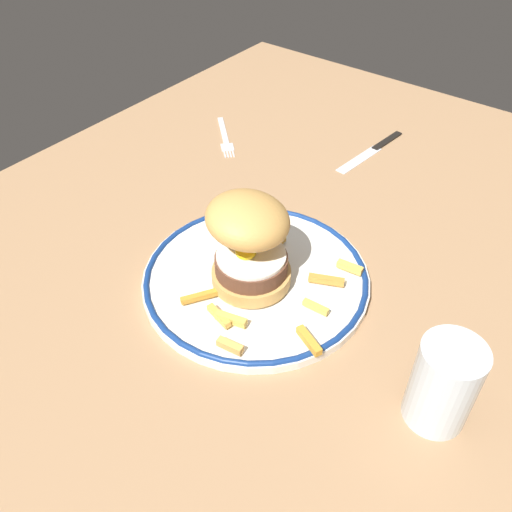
% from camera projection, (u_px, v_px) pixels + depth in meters
% --- Properties ---
extents(ground_plane, '(1.37, 1.02, 0.04)m').
position_uv_depth(ground_plane, '(261.00, 299.00, 0.72)').
color(ground_plane, '#9F7752').
extents(dinner_plate, '(0.29, 0.29, 0.02)m').
position_uv_depth(dinner_plate, '(256.00, 277.00, 0.71)').
color(dinner_plate, white).
rests_on(dinner_plate, ground_plane).
extents(burger, '(0.14, 0.15, 0.12)m').
position_uv_depth(burger, '(250.00, 240.00, 0.66)').
color(burger, tan).
rests_on(burger, dinner_plate).
extents(fries_pile, '(0.21, 0.19, 0.01)m').
position_uv_depth(fries_pile, '(274.00, 299.00, 0.66)').
color(fries_pile, orange).
rests_on(fries_pile, dinner_plate).
extents(water_glass, '(0.06, 0.06, 0.10)m').
position_uv_depth(water_glass, '(442.00, 388.00, 0.54)').
color(water_glass, silver).
rests_on(water_glass, ground_plane).
extents(fork, '(0.11, 0.11, 0.00)m').
position_uv_depth(fork, '(225.00, 137.00, 0.99)').
color(fork, silver).
rests_on(fork, ground_plane).
extents(knife, '(0.18, 0.03, 0.01)m').
position_uv_depth(knife, '(376.00, 148.00, 0.96)').
color(knife, black).
rests_on(knife, ground_plane).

